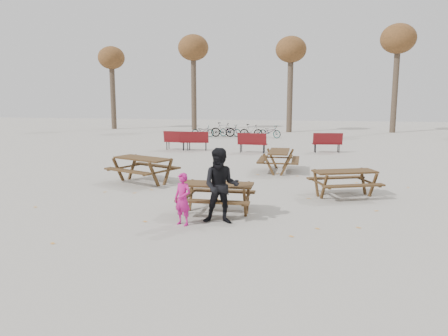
% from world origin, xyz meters
% --- Properties ---
extents(ground, '(80.00, 80.00, 0.00)m').
position_xyz_m(ground, '(0.00, 0.00, 0.00)').
color(ground, gray).
rests_on(ground, ground).
extents(main_picnic_table, '(1.80, 1.45, 0.78)m').
position_xyz_m(main_picnic_table, '(0.00, 0.00, 0.59)').
color(main_picnic_table, '#342113').
rests_on(main_picnic_table, ground).
extents(food_tray, '(0.18, 0.11, 0.03)m').
position_xyz_m(food_tray, '(0.01, -0.08, 0.79)').
color(food_tray, white).
rests_on(food_tray, main_picnic_table).
extents(bread_roll, '(0.14, 0.06, 0.05)m').
position_xyz_m(bread_roll, '(0.01, -0.08, 0.83)').
color(bread_roll, tan).
rests_on(bread_roll, food_tray).
extents(soda_bottle, '(0.07, 0.07, 0.17)m').
position_xyz_m(soda_bottle, '(-0.10, -0.20, 0.85)').
color(soda_bottle, silver).
rests_on(soda_bottle, main_picnic_table).
extents(child, '(0.52, 0.45, 1.22)m').
position_xyz_m(child, '(-0.58, -1.10, 0.61)').
color(child, '#B41671').
rests_on(child, ground).
extents(adult, '(0.92, 0.74, 1.77)m').
position_xyz_m(adult, '(0.26, -0.80, 0.89)').
color(adult, black).
rests_on(adult, ground).
extents(picnic_table_east, '(2.19, 1.98, 0.78)m').
position_xyz_m(picnic_table_east, '(3.33, 2.48, 0.39)').
color(picnic_table_east, '#342113').
rests_on(picnic_table_east, ground).
extents(picnic_table_north, '(2.50, 2.31, 0.87)m').
position_xyz_m(picnic_table_north, '(-3.23, 3.34, 0.43)').
color(picnic_table_north, '#342113').
rests_on(picnic_table_north, ground).
extents(picnic_table_far, '(1.56, 1.92, 0.82)m').
position_xyz_m(picnic_table_far, '(1.20, 6.31, 0.41)').
color(picnic_table_far, '#342113').
rests_on(picnic_table_far, ground).
extents(park_bench_row, '(9.46, 1.42, 1.03)m').
position_xyz_m(park_bench_row, '(-1.31, 12.07, 0.52)').
color(park_bench_row, maroon).
rests_on(park_bench_row, ground).
extents(bicycle_row, '(6.41, 1.55, 1.01)m').
position_xyz_m(bicycle_row, '(-2.55, 19.62, 0.45)').
color(bicycle_row, black).
rests_on(bicycle_row, ground).
extents(tree_row, '(32.17, 3.52, 8.26)m').
position_xyz_m(tree_row, '(0.90, 25.15, 6.19)').
color(tree_row, '#382B21').
rests_on(tree_row, ground).
extents(fallen_leaves, '(11.00, 11.00, 0.01)m').
position_xyz_m(fallen_leaves, '(0.50, 2.50, 0.00)').
color(fallen_leaves, orange).
rests_on(fallen_leaves, ground).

